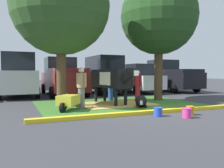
# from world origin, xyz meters

# --- Properties ---
(ground_plane) EXTENTS (80.00, 80.00, 0.00)m
(ground_plane) POSITION_xyz_m (0.00, 0.00, 0.00)
(ground_plane) COLOR #38383D
(grass_island) EXTENTS (6.99, 5.03, 0.02)m
(grass_island) POSITION_xyz_m (-0.16, 1.78, 0.01)
(grass_island) COLOR #386B28
(grass_island) RESTS_ON ground
(curb_yellow) EXTENTS (8.19, 0.24, 0.12)m
(curb_yellow) POSITION_xyz_m (-0.16, -0.88, 0.06)
(curb_yellow) COLOR yellow
(curb_yellow) RESTS_ON ground
(hay_bedding) EXTENTS (3.39, 2.66, 0.04)m
(hay_bedding) POSITION_xyz_m (-0.37, 1.75, 0.03)
(hay_bedding) COLOR tan
(hay_bedding) RESTS_ON ground
(shade_tree_left) EXTENTS (4.03, 4.03, 6.16)m
(shade_tree_left) POSITION_xyz_m (-2.67, 1.98, 4.13)
(shade_tree_left) COLOR #4C3823
(shade_tree_left) RESTS_ON ground
(shade_tree_right) EXTENTS (3.87, 3.87, 6.20)m
(shade_tree_right) POSITION_xyz_m (2.34, 2.37, 4.24)
(shade_tree_right) COLOR #4C3823
(shade_tree_right) RESTS_ON ground
(cow_holstein) EXTENTS (1.07, 3.11, 1.60)m
(cow_holstein) POSITION_xyz_m (-0.50, 1.84, 1.14)
(cow_holstein) COLOR black
(cow_holstein) RESTS_ON ground
(calf_lying) EXTENTS (0.96, 1.29, 0.48)m
(calf_lying) POSITION_xyz_m (0.37, 0.70, 0.24)
(calf_lying) COLOR black
(calf_lying) RESTS_ON ground
(person_handler) EXTENTS (0.53, 0.34, 1.53)m
(person_handler) POSITION_xyz_m (0.09, 3.31, 0.82)
(person_handler) COLOR #23478C
(person_handler) RESTS_ON ground
(person_visitor_near) EXTENTS (0.34, 0.48, 1.62)m
(person_visitor_near) POSITION_xyz_m (-2.04, 1.18, 0.87)
(person_visitor_near) COLOR slate
(person_visitor_near) RESTS_ON ground
(person_visitor_far) EXTENTS (0.34, 0.52, 1.52)m
(person_visitor_far) POSITION_xyz_m (1.12, 2.32, 0.81)
(person_visitor_far) COLOR maroon
(person_visitor_far) RESTS_ON ground
(wheelbarrow) EXTENTS (1.25, 1.45, 0.63)m
(wheelbarrow) POSITION_xyz_m (-2.65, 0.83, 0.39)
(wheelbarrow) COLOR gold
(wheelbarrow) RESTS_ON ground
(bucket_blue) EXTENTS (0.29, 0.29, 0.29)m
(bucket_blue) POSITION_xyz_m (-0.21, -1.40, 0.15)
(bucket_blue) COLOR blue
(bucket_blue) RESTS_ON ground
(bucket_pink) EXTENTS (0.29, 0.29, 0.31)m
(bucket_pink) POSITION_xyz_m (0.46, -1.98, 0.16)
(bucket_pink) COLOR #EA3893
(bucket_pink) RESTS_ON ground
(bucket_orange) EXTENTS (0.27, 0.27, 0.30)m
(bucket_orange) POSITION_xyz_m (0.91, -1.61, 0.16)
(bucket_orange) COLOR orange
(bucket_orange) RESTS_ON ground
(suv_dark_grey) EXTENTS (2.16, 4.62, 2.52)m
(suv_dark_grey) POSITION_xyz_m (-4.23, 7.09, 1.27)
(suv_dark_grey) COLOR silver
(suv_dark_grey) RESTS_ON ground
(pickup_truck_maroon) EXTENTS (2.27, 5.42, 2.42)m
(pickup_truck_maroon) POSITION_xyz_m (-1.56, 7.24, 1.11)
(pickup_truck_maroon) COLOR maroon
(pickup_truck_maroon) RESTS_ON ground
(suv_black) EXTENTS (2.16, 4.62, 2.52)m
(suv_black) POSITION_xyz_m (1.24, 7.32, 1.27)
(suv_black) COLOR black
(suv_black) RESTS_ON ground
(sedan_blue) EXTENTS (2.06, 4.42, 2.02)m
(sedan_blue) POSITION_xyz_m (3.72, 6.94, 0.98)
(sedan_blue) COLOR silver
(sedan_blue) RESTS_ON ground
(pickup_truck_black) EXTENTS (2.27, 5.42, 2.42)m
(pickup_truck_black) POSITION_xyz_m (6.62, 7.22, 1.11)
(pickup_truck_black) COLOR black
(pickup_truck_black) RESTS_ON ground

